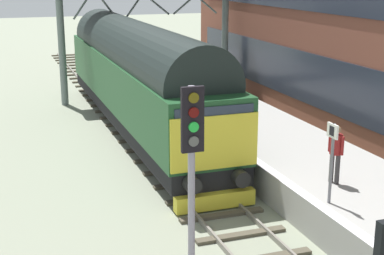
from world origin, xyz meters
TOP-DOWN VIEW (x-y plane):
  - ground_plane at (0.00, 0.00)m, footprint 140.00×140.00m
  - track_main at (0.00, 0.00)m, footprint 2.50×60.00m
  - station_platform at (3.60, 0.00)m, footprint 4.00×44.00m
  - diesel_locomotive at (0.00, 5.65)m, footprint 2.74×18.50m
  - signal_post_mid at (-2.29, -7.98)m, footprint 0.44×0.22m
  - platform_number_sign at (2.05, -6.16)m, footprint 0.10×0.44m
  - waiting_passenger at (2.96, -4.97)m, footprint 0.43×0.49m

SIDE VIEW (x-z plane):
  - ground_plane at x=0.00m, z-range 0.00..0.00m
  - track_main at x=0.00m, z-range -0.02..0.13m
  - station_platform at x=3.60m, z-range 0.00..1.01m
  - waiting_passenger at x=2.96m, z-range 1.17..2.81m
  - platform_number_sign at x=2.05m, z-range 1.34..3.43m
  - diesel_locomotive at x=0.00m, z-range 0.14..4.82m
  - signal_post_mid at x=-2.29m, z-range 0.71..5.37m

